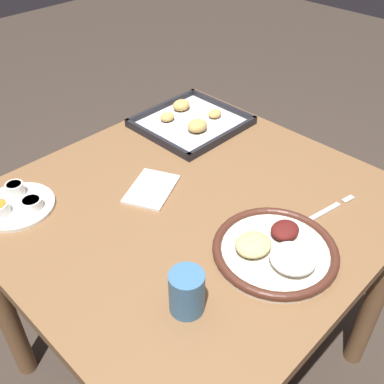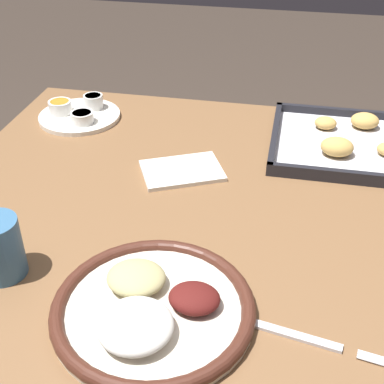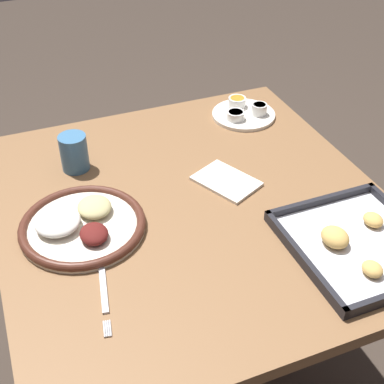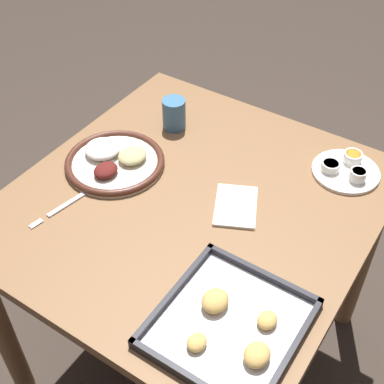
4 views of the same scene
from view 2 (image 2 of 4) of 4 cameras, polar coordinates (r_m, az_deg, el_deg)
dining_table at (r=0.99m, az=-0.06°, el=-7.25°), size 0.92×0.87×0.72m
dinner_plate at (r=0.72m, az=-4.06°, el=-12.27°), size 0.27×0.27×0.05m
fork at (r=0.71m, az=9.96°, el=-14.56°), size 0.22×0.05×0.00m
saucer_plate at (r=1.23m, az=-11.99°, el=8.25°), size 0.18×0.18×0.04m
baking_tray at (r=1.13m, az=16.24°, el=5.12°), size 0.30×0.28×0.04m
napkin at (r=1.01m, az=-1.07°, el=2.28°), size 0.18×0.16×0.01m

